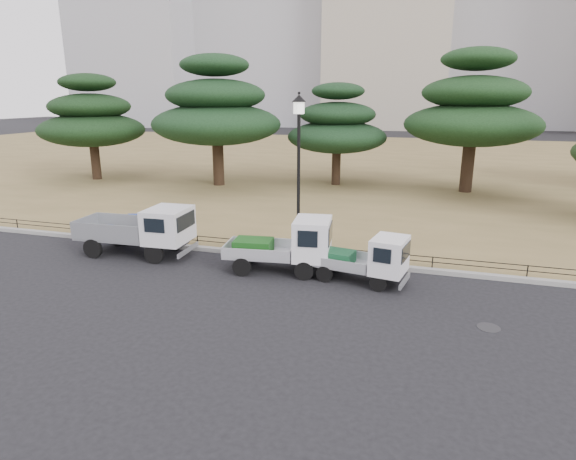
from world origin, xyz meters
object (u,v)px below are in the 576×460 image
(truck_kei_front, at_px, (287,245))
(truck_large, at_px, (141,228))
(tarp_pile, at_px, (132,229))
(truck_kei_rear, at_px, (366,259))
(street_lamp, at_px, (299,149))

(truck_kei_front, bearing_deg, truck_large, 171.75)
(truck_large, distance_m, truck_kei_front, 5.82)
(tarp_pile, bearing_deg, truck_large, -45.70)
(truck_large, bearing_deg, truck_kei_rear, -4.85)
(truck_kei_front, distance_m, street_lamp, 3.49)
(tarp_pile, bearing_deg, truck_kei_front, -11.98)
(truck_large, distance_m, tarp_pile, 2.03)
(truck_large, bearing_deg, tarp_pile, 131.68)
(truck_large, xyz_separation_m, tarp_pile, (-1.38, 1.41, -0.49))
(truck_kei_front, bearing_deg, tarp_pile, 160.91)
(truck_large, relative_size, truck_kei_rear, 1.37)
(truck_large, bearing_deg, truck_kei_front, -3.76)
(truck_large, relative_size, street_lamp, 0.76)
(truck_large, relative_size, tarp_pile, 2.41)
(truck_large, distance_m, truck_kei_rear, 8.59)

